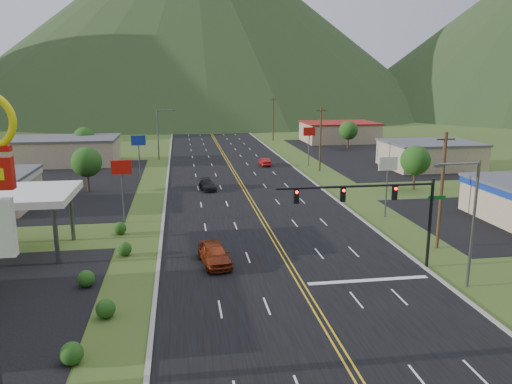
{
  "coord_description": "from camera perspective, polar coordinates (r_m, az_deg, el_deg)",
  "views": [
    {
      "loc": [
        -8.16,
        -20.12,
        14.33
      ],
      "look_at": [
        -1.67,
        22.29,
        4.5
      ],
      "focal_mm": 35.0,
      "sensor_mm": 36.0,
      "label": 1
    }
  ],
  "objects": [
    {
      "name": "streetlight_west",
      "position": [
        90.65,
        -10.96,
        6.88
      ],
      "size": [
        3.28,
        0.25,
        9.0
      ],
      "color": "#59595E",
      "rests_on": "ground"
    },
    {
      "name": "pole_sign_west_a",
      "position": [
        51.3,
        -15.1,
        2.04
      ],
      "size": [
        2.0,
        0.18,
        6.4
      ],
      "color": "#59595E",
      "rests_on": "ground"
    },
    {
      "name": "car_red_far",
      "position": [
        83.32,
        1.01,
        3.46
      ],
      "size": [
        1.55,
        4.03,
        1.31
      ],
      "primitive_type": "imported",
      "rotation": [
        0.0,
        0.0,
        3.18
      ],
      "color": "maroon",
      "rests_on": "ground"
    },
    {
      "name": "tree_west_b",
      "position": [
        94.23,
        -19.04,
        5.84
      ],
      "size": [
        3.84,
        3.84,
        5.82
      ],
      "color": "#382314",
      "rests_on": "ground"
    },
    {
      "name": "building_east_far",
      "position": [
        116.53,
        9.5,
        6.79
      ],
      "size": [
        16.4,
        12.4,
        4.5
      ],
      "color": "tan",
      "rests_on": "ground"
    },
    {
      "name": "pole_sign_east_b",
      "position": [
        83.38,
        6.1,
        6.44
      ],
      "size": [
        2.0,
        0.18,
        6.4
      ],
      "color": "#59595E",
      "rests_on": "ground"
    },
    {
      "name": "utility_pole_c",
      "position": [
        117.5,
        1.97,
        8.41
      ],
      "size": [
        1.6,
        0.28,
        10.0
      ],
      "color": "#382314",
      "rests_on": "ground"
    },
    {
      "name": "car_dark_mid",
      "position": [
        65.49,
        -5.56,
        0.77
      ],
      "size": [
        2.32,
        4.53,
        1.26
      ],
      "primitive_type": "imported",
      "rotation": [
        0.0,
        0.0,
        0.13
      ],
      "color": "black",
      "rests_on": "ground"
    },
    {
      "name": "building_west_far",
      "position": [
        91.13,
        -21.25,
        4.42
      ],
      "size": [
        18.4,
        11.4,
        4.5
      ],
      "color": "tan",
      "rests_on": "ground"
    },
    {
      "name": "building_east_mid",
      "position": [
        86.04,
        19.28,
        4.05
      ],
      "size": [
        14.4,
        11.4,
        4.3
      ],
      "color": "tan",
      "rests_on": "ground"
    },
    {
      "name": "utility_pole_a",
      "position": [
        44.8,
        20.44,
        0.22
      ],
      "size": [
        1.6,
        0.28,
        10.0
      ],
      "color": "#382314",
      "rests_on": "ground"
    },
    {
      "name": "pole_sign_east_a",
      "position": [
        53.38,
        14.82,
        2.46
      ],
      "size": [
        2.0,
        0.18,
        6.4
      ],
      "color": "#59595E",
      "rests_on": "ground"
    },
    {
      "name": "streetlight_east",
      "position": [
        36.94,
        23.24,
        -2.51
      ],
      "size": [
        3.28,
        0.25,
        9.0
      ],
      "color": "#59595E",
      "rests_on": "ground"
    },
    {
      "name": "tree_east_b",
      "position": [
        104.42,
        10.52,
        6.95
      ],
      "size": [
        3.84,
        3.84,
        5.82
      ],
      "color": "#382314",
      "rests_on": "ground"
    },
    {
      "name": "tree_west_a",
      "position": [
        67.01,
        -18.79,
        3.25
      ],
      "size": [
        3.84,
        3.84,
        5.82
      ],
      "color": "#382314",
      "rests_on": "ground"
    },
    {
      "name": "gas_canopy",
      "position": [
        45.33,
        -26.25,
        -0.49
      ],
      "size": [
        10.0,
        8.0,
        5.3
      ],
      "color": "white",
      "rests_on": "ground"
    },
    {
      "name": "pole_sign_west_b",
      "position": [
        72.95,
        -13.27,
        5.25
      ],
      "size": [
        2.0,
        0.18,
        6.4
      ],
      "color": "#59595E",
      "rests_on": "ground"
    },
    {
      "name": "car_red_near",
      "position": [
        39.49,
        -4.76,
        -7.09
      ],
      "size": [
        2.76,
        5.27,
        1.71
      ],
      "primitive_type": "imported",
      "rotation": [
        0.0,
        0.0,
        0.15
      ],
      "color": "maroon",
      "rests_on": "ground"
    },
    {
      "name": "traffic_signal",
      "position": [
        38.2,
        14.12,
        -1.12
      ],
      "size": [
        13.1,
        0.43,
        7.0
      ],
      "color": "black",
      "rests_on": "ground"
    },
    {
      "name": "tree_east_a",
      "position": [
        68.06,
        17.76,
        3.46
      ],
      "size": [
        3.84,
        3.84,
        5.82
      ],
      "color": "#382314",
      "rests_on": "ground"
    },
    {
      "name": "utility_pole_d",
      "position": [
        156.89,
        -0.76,
        9.54
      ],
      "size": [
        1.6,
        0.28,
        10.0
      ],
      "color": "#382314",
      "rests_on": "ground"
    },
    {
      "name": "mountain_n",
      "position": [
        241.9,
        -7.11,
        19.5
      ],
      "size": [
        220.0,
        220.0,
        85.0
      ],
      "primitive_type": "cone",
      "color": "#1B3016",
      "rests_on": "ground"
    },
    {
      "name": "utility_pole_b",
      "position": [
        78.72,
        7.38,
        6.08
      ],
      "size": [
        1.6,
        0.28,
        10.0
      ],
      "color": "#382314",
      "rests_on": "ground"
    }
  ]
}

